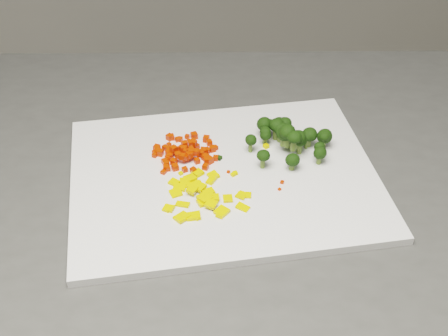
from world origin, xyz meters
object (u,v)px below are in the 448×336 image
object	(u,v)px
cutting_board	(224,177)
carrot_pile	(186,148)
broccoli_pile	(288,138)
pepper_pile	(205,194)

from	to	relation	value
cutting_board	carrot_pile	bearing A→B (deg)	123.79
cutting_board	broccoli_pile	xyz separation A→B (m)	(0.10, 0.02, 0.03)
pepper_pile	broccoli_pile	size ratio (longest dim) A/B	0.97
cutting_board	pepper_pile	world-z (taller)	pepper_pile
carrot_pile	broccoli_pile	xyz separation A→B (m)	(0.14, -0.04, 0.01)
broccoli_pile	pepper_pile	bearing A→B (deg)	-157.22
cutting_board	broccoli_pile	world-z (taller)	broccoli_pile
cutting_board	carrot_pile	world-z (taller)	carrot_pile
cutting_board	pepper_pile	size ratio (longest dim) A/B	3.88
pepper_pile	broccoli_pile	distance (m)	0.15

